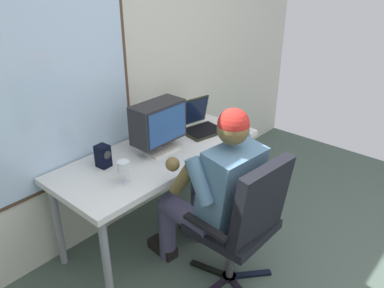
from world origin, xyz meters
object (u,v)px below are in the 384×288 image
(wine_glass, at_px, (124,168))
(laptop, at_px, (198,122))
(crt_monitor, at_px, (158,123))
(desk_speaker, at_px, (103,156))
(office_chair, at_px, (245,218))
(desk, at_px, (160,160))
(person_seated, at_px, (215,189))

(wine_glass, bearing_deg, laptop, 11.53)
(crt_monitor, bearing_deg, desk_speaker, 165.48)
(office_chair, xyz_separation_m, crt_monitor, (0.10, 0.84, 0.37))
(wine_glass, bearing_deg, desk_speaker, 80.96)
(desk, relative_size, crt_monitor, 4.08)
(laptop, bearing_deg, wine_glass, -168.47)
(wine_glass, bearing_deg, office_chair, -61.52)
(laptop, xyz_separation_m, wine_glass, (-0.94, -0.19, 0.04))
(crt_monitor, xyz_separation_m, laptop, (0.47, 0.03, -0.15))
(office_chair, relative_size, person_seated, 0.79)
(crt_monitor, relative_size, laptop, 1.07)
(desk_speaker, bearing_deg, person_seated, -63.67)
(person_seated, bearing_deg, crt_monitor, 82.51)
(laptop, distance_m, desk_speaker, 0.90)
(person_seated, bearing_deg, desk_speaker, 116.33)
(desk, distance_m, crt_monitor, 0.29)
(desk, bearing_deg, desk_speaker, 162.53)
(office_chair, bearing_deg, desk_speaker, 108.92)
(desk, distance_m, desk_speaker, 0.45)
(crt_monitor, relative_size, desk_speaker, 2.52)
(wine_glass, bearing_deg, desk, 17.68)
(wine_glass, bearing_deg, person_seated, -47.64)
(desk, bearing_deg, office_chair, -95.54)
(person_seated, bearing_deg, office_chair, -94.10)
(desk, distance_m, office_chair, 0.83)
(laptop, bearing_deg, person_seated, -131.87)
(office_chair, height_order, desk_speaker, office_chair)
(desk, bearing_deg, crt_monitor, 50.24)
(office_chair, bearing_deg, desk, 84.46)
(desk, relative_size, person_seated, 1.29)
(person_seated, xyz_separation_m, desk_speaker, (-0.34, 0.70, 0.14))
(office_chair, distance_m, crt_monitor, 0.92)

